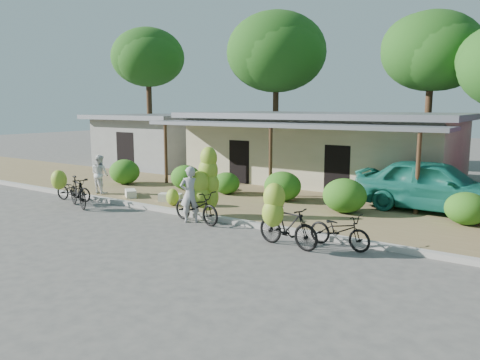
# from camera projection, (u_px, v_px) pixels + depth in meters

# --- Properties ---
(ground) EXTENTS (100.00, 100.00, 0.00)m
(ground) POSITION_uv_depth(u_px,v_px,m) (164.00, 232.00, 13.69)
(ground) COLOR #4D4A48
(ground) RESTS_ON ground
(sidewalk) EXTENTS (60.00, 6.00, 0.12)m
(sidewalk) POSITION_uv_depth(u_px,v_px,m) (255.00, 202.00, 17.76)
(sidewalk) COLOR olive
(sidewalk) RESTS_ON ground
(curb) EXTENTS (60.00, 0.25, 0.15)m
(curb) POSITION_uv_depth(u_px,v_px,m) (206.00, 217.00, 15.31)
(curb) COLOR #A8A399
(curb) RESTS_ON ground
(shop_main) EXTENTS (13.00, 8.50, 3.35)m
(shop_main) POSITION_uv_depth(u_px,v_px,m) (322.00, 147.00, 22.34)
(shop_main) COLOR beige
(shop_main) RESTS_ON ground
(shop_grey) EXTENTS (7.00, 6.00, 3.15)m
(shop_grey) POSITION_uv_depth(u_px,v_px,m) (156.00, 140.00, 28.53)
(shop_grey) COLOR gray
(shop_grey) RESTS_ON ground
(tree_back_left) EXTENTS (4.94, 4.80, 8.77)m
(tree_back_left) POSITION_uv_depth(u_px,v_px,m) (147.00, 56.00, 30.92)
(tree_back_left) COLOR #4E301F
(tree_back_left) RESTS_ON ground
(tree_far_center) EXTENTS (6.19, 6.15, 9.41)m
(tree_far_center) POSITION_uv_depth(u_px,v_px,m) (275.00, 51.00, 28.90)
(tree_far_center) COLOR #4E301F
(tree_far_center) RESTS_ON ground
(tree_center_right) EXTENTS (5.25, 5.14, 8.53)m
(tree_center_right) POSITION_uv_depth(u_px,v_px,m) (429.00, 50.00, 24.38)
(tree_center_right) COLOR #4E301F
(tree_center_right) RESTS_ON ground
(hedge_0) EXTENTS (1.45, 1.30, 1.13)m
(hedge_0) POSITION_uv_depth(u_px,v_px,m) (125.00, 172.00, 21.41)
(hedge_0) COLOR #2C5E15
(hedge_0) RESTS_ON sidewalk
(hedge_1) EXTENTS (1.35, 1.21, 1.05)m
(hedge_1) POSITION_uv_depth(u_px,v_px,m) (186.00, 177.00, 19.99)
(hedge_1) COLOR #2C5E15
(hedge_1) RESTS_ON sidewalk
(hedge_2) EXTENTS (1.13, 1.02, 0.88)m
(hedge_2) POSITION_uv_depth(u_px,v_px,m) (226.00, 183.00, 18.99)
(hedge_2) COLOR #2C5E15
(hedge_2) RESTS_ON sidewalk
(hedge_3) EXTENTS (1.43, 1.29, 1.11)m
(hedge_3) POSITION_uv_depth(u_px,v_px,m) (283.00, 186.00, 17.60)
(hedge_3) COLOR #2C5E15
(hedge_3) RESTS_ON sidewalk
(hedge_4) EXTENTS (1.48, 1.33, 1.15)m
(hedge_4) POSITION_uv_depth(u_px,v_px,m) (345.00, 196.00, 15.63)
(hedge_4) COLOR #2C5E15
(hedge_4) RESTS_ON sidewalk
(hedge_5) EXTENTS (1.27, 1.14, 0.99)m
(hedge_5) POSITION_uv_depth(u_px,v_px,m) (467.00, 209.00, 14.03)
(hedge_5) COLOR #2C5E15
(hedge_5) RESTS_ON sidewalk
(bike_far_left) EXTENTS (1.76, 1.30, 1.28)m
(bike_far_left) POSITION_uv_depth(u_px,v_px,m) (71.00, 188.00, 18.07)
(bike_far_left) COLOR black
(bike_far_left) RESTS_ON ground
(bike_left) EXTENTS (1.94, 1.43, 1.42)m
(bike_left) POSITION_uv_depth(u_px,v_px,m) (75.00, 190.00, 16.94)
(bike_left) COLOR black
(bike_left) RESTS_ON ground
(bike_center) EXTENTS (2.07, 1.36, 2.38)m
(bike_center) POSITION_uv_depth(u_px,v_px,m) (202.00, 194.00, 14.89)
(bike_center) COLOR black
(bike_center) RESTS_ON ground
(bike_right) EXTENTS (1.90, 1.26, 1.78)m
(bike_right) POSITION_uv_depth(u_px,v_px,m) (284.00, 221.00, 12.04)
(bike_right) COLOR black
(bike_right) RESTS_ON ground
(bike_far_right) EXTENTS (1.85, 0.87, 0.93)m
(bike_far_right) POSITION_uv_depth(u_px,v_px,m) (339.00, 230.00, 12.16)
(bike_far_right) COLOR black
(bike_far_right) RESTS_ON ground
(loose_banana_a) EXTENTS (0.49, 0.42, 0.61)m
(loose_banana_a) POSITION_uv_depth(u_px,v_px,m) (173.00, 197.00, 16.78)
(loose_banana_a) COLOR #99B02C
(loose_banana_a) RESTS_ON sidewalk
(loose_banana_b) EXTENTS (0.57, 0.49, 0.72)m
(loose_banana_b) POSITION_uv_depth(u_px,v_px,m) (195.00, 196.00, 16.73)
(loose_banana_b) COLOR #99B02C
(loose_banana_b) RESTS_ON sidewalk
(loose_banana_c) EXTENTS (0.46, 0.39, 0.58)m
(loose_banana_c) POSITION_uv_depth(u_px,v_px,m) (272.00, 208.00, 15.11)
(loose_banana_c) COLOR #99B02C
(loose_banana_c) RESTS_ON sidewalk
(sack_near) EXTENTS (0.94, 0.70, 0.30)m
(sack_near) POSITION_uv_depth(u_px,v_px,m) (171.00, 197.00, 17.52)
(sack_near) COLOR white
(sack_near) RESTS_ON sidewalk
(sack_far) EXTENTS (0.83, 0.76, 0.28)m
(sack_far) POSITION_uv_depth(u_px,v_px,m) (131.00, 193.00, 18.41)
(sack_far) COLOR white
(sack_far) RESTS_ON sidewalk
(vendor) EXTENTS (0.78, 0.75, 1.80)m
(vendor) POSITION_uv_depth(u_px,v_px,m) (190.00, 194.00, 14.76)
(vendor) COLOR #9B9B9B
(vendor) RESTS_ON ground
(bystander) EXTENTS (0.80, 0.64, 1.59)m
(bystander) POSITION_uv_depth(u_px,v_px,m) (100.00, 174.00, 19.09)
(bystander) COLOR white
(bystander) RESTS_ON sidewalk
(teal_van) EXTENTS (5.23, 2.14, 1.77)m
(teal_van) POSITION_uv_depth(u_px,v_px,m) (434.00, 185.00, 15.79)
(teal_van) COLOR #18705E
(teal_van) RESTS_ON sidewalk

